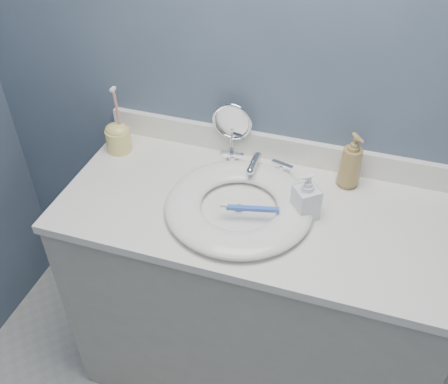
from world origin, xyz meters
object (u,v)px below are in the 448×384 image
at_px(soap_bottle_amber, 351,161).
at_px(toothbrush_holder, 118,136).
at_px(makeup_mirror, 232,128).
at_px(soap_bottle_clear, 307,196).

height_order(soap_bottle_amber, toothbrush_holder, toothbrush_holder).
height_order(makeup_mirror, toothbrush_holder, toothbrush_holder).
relative_size(soap_bottle_clear, toothbrush_holder, 0.62).
bearing_deg(toothbrush_holder, soap_bottle_amber, 3.74).
bearing_deg(soap_bottle_amber, soap_bottle_clear, -157.17).
relative_size(soap_bottle_amber, soap_bottle_clear, 1.23).
xyz_separation_m(soap_bottle_clear, toothbrush_holder, (-0.68, 0.14, -0.02)).
relative_size(makeup_mirror, soap_bottle_amber, 1.07).
bearing_deg(makeup_mirror, toothbrush_holder, -168.29).
distance_m(soap_bottle_amber, soap_bottle_clear, 0.22).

